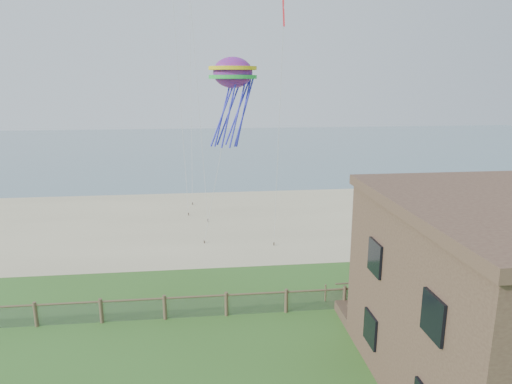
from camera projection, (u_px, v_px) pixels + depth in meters
sand_beach at (217, 221)px, 38.09m from camera, size 72.00×20.00×0.02m
ocean at (209, 147)px, 80.57m from camera, size 160.00×68.00×0.02m
chainlink_fence at (226, 305)px, 22.51m from camera, size 36.20×0.20×1.25m
motel_deck at (484, 306)px, 23.07m from camera, size 15.00×2.00×0.50m
picnic_table at (366, 310)px, 22.34m from camera, size 2.30×2.03×0.81m
octopus_kite at (233, 99)px, 27.67m from camera, size 3.45×2.94×6.00m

